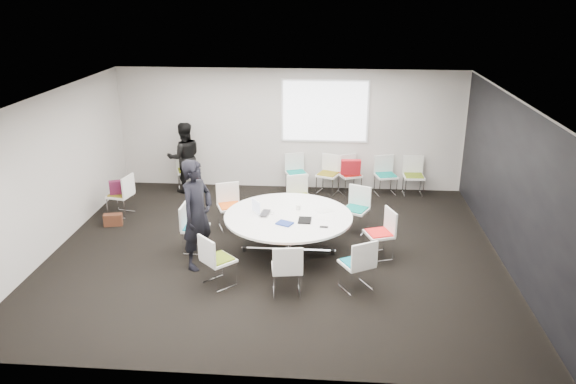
# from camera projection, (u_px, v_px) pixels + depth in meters

# --- Properties ---
(room_shell) EXTENTS (8.08, 7.08, 2.88)m
(room_shell) POSITION_uv_depth(u_px,v_px,m) (280.00, 178.00, 9.71)
(room_shell) COLOR black
(room_shell) RESTS_ON ground
(conference_table) EXTENTS (2.27, 2.27, 0.73)m
(conference_table) POSITION_uv_depth(u_px,v_px,m) (288.00, 225.00, 9.95)
(conference_table) COLOR silver
(conference_table) RESTS_ON ground
(projection_screen) EXTENTS (1.90, 0.03, 1.35)m
(projection_screen) POSITION_uv_depth(u_px,v_px,m) (325.00, 111.00, 12.74)
(projection_screen) COLOR white
(projection_screen) RESTS_ON room_shell
(chair_ring_a) EXTENTS (0.58, 0.58, 0.88)m
(chair_ring_a) POSITION_uv_depth(u_px,v_px,m) (379.00, 243.00, 9.89)
(chair_ring_a) COLOR silver
(chair_ring_a) RESTS_ON ground
(chair_ring_b) EXTENTS (0.61, 0.60, 0.88)m
(chair_ring_b) POSITION_uv_depth(u_px,v_px,m) (355.00, 218.00, 10.95)
(chair_ring_b) COLOR silver
(chair_ring_b) RESTS_ON ground
(chair_ring_c) EXTENTS (0.60, 0.59, 0.88)m
(chair_ring_c) POSITION_uv_depth(u_px,v_px,m) (300.00, 205.00, 11.56)
(chair_ring_c) COLOR silver
(chair_ring_c) RESTS_ON ground
(chair_ring_d) EXTENTS (0.59, 0.59, 0.88)m
(chair_ring_d) POSITION_uv_depth(u_px,v_px,m) (230.00, 214.00, 11.11)
(chair_ring_d) COLOR silver
(chair_ring_d) RESTS_ON ground
(chair_ring_e) EXTENTS (0.45, 0.47, 0.88)m
(chair_ring_e) POSITION_uv_depth(u_px,v_px,m) (195.00, 236.00, 10.13)
(chair_ring_e) COLOR silver
(chair_ring_e) RESTS_ON ground
(chair_ring_f) EXTENTS (0.64, 0.64, 0.88)m
(chair_ring_f) POSITION_uv_depth(u_px,v_px,m) (218.00, 269.00, 8.95)
(chair_ring_f) COLOR silver
(chair_ring_f) RESTS_ON ground
(chair_ring_g) EXTENTS (0.52, 0.51, 0.88)m
(chair_ring_g) POSITION_uv_depth(u_px,v_px,m) (287.00, 278.00, 8.69)
(chair_ring_g) COLOR silver
(chair_ring_g) RESTS_ON ground
(chair_ring_h) EXTENTS (0.62, 0.62, 0.88)m
(chair_ring_h) POSITION_uv_depth(u_px,v_px,m) (357.00, 273.00, 8.83)
(chair_ring_h) COLOR silver
(chair_ring_h) RESTS_ON ground
(chair_back_a) EXTENTS (0.58, 0.57, 0.88)m
(chair_back_a) POSITION_uv_depth(u_px,v_px,m) (296.00, 180.00, 13.05)
(chair_back_a) COLOR silver
(chair_back_a) RESTS_ON ground
(chair_back_b) EXTENTS (0.59, 0.58, 0.88)m
(chair_back_b) POSITION_uv_depth(u_px,v_px,m) (328.00, 181.00, 12.98)
(chair_back_b) COLOR silver
(chair_back_b) RESTS_ON ground
(chair_back_c) EXTENTS (0.60, 0.59, 0.88)m
(chair_back_c) POSITION_uv_depth(u_px,v_px,m) (350.00, 182.00, 12.96)
(chair_back_c) COLOR silver
(chair_back_c) RESTS_ON ground
(chair_back_d) EXTENTS (0.55, 0.54, 0.88)m
(chair_back_d) POSITION_uv_depth(u_px,v_px,m) (385.00, 183.00, 12.90)
(chair_back_d) COLOR silver
(chair_back_d) RESTS_ON ground
(chair_back_e) EXTENTS (0.47, 0.46, 0.88)m
(chair_back_e) POSITION_uv_depth(u_px,v_px,m) (413.00, 183.00, 12.86)
(chair_back_e) COLOR silver
(chair_back_e) RESTS_ON ground
(chair_spare_left) EXTENTS (0.52, 0.53, 0.88)m
(chair_spare_left) POSITION_uv_depth(u_px,v_px,m) (122.00, 203.00, 11.71)
(chair_spare_left) COLOR silver
(chair_spare_left) RESTS_ON ground
(chair_person_back) EXTENTS (0.59, 0.58, 0.88)m
(chair_person_back) POSITION_uv_depth(u_px,v_px,m) (188.00, 178.00, 13.24)
(chair_person_back) COLOR silver
(chair_person_back) RESTS_ON ground
(person_main) EXTENTS (0.70, 0.82, 1.90)m
(person_main) POSITION_uv_depth(u_px,v_px,m) (197.00, 214.00, 9.35)
(person_main) COLOR black
(person_main) RESTS_ON ground
(person_back) EXTENTS (0.97, 0.87, 1.64)m
(person_back) POSITION_uv_depth(u_px,v_px,m) (185.00, 157.00, 12.90)
(person_back) COLOR black
(person_back) RESTS_ON ground
(laptop) EXTENTS (0.27, 0.37, 0.03)m
(laptop) POSITION_uv_depth(u_px,v_px,m) (268.00, 214.00, 9.92)
(laptop) COLOR #333338
(laptop) RESTS_ON conference_table
(laptop_lid) EXTENTS (0.18, 0.26, 0.22)m
(laptop_lid) POSITION_uv_depth(u_px,v_px,m) (256.00, 206.00, 9.93)
(laptop_lid) COLOR silver
(laptop_lid) RESTS_ON conference_table
(notebook_black) EXTENTS (0.23, 0.31, 0.02)m
(notebook_black) POSITION_uv_depth(u_px,v_px,m) (305.00, 220.00, 9.65)
(notebook_black) COLOR black
(notebook_black) RESTS_ON conference_table
(tablet_folio) EXTENTS (0.32, 0.29, 0.03)m
(tablet_folio) POSITION_uv_depth(u_px,v_px,m) (285.00, 223.00, 9.52)
(tablet_folio) COLOR navy
(tablet_folio) RESTS_ON conference_table
(papers_right) EXTENTS (0.37, 0.34, 0.00)m
(papers_right) POSITION_uv_depth(u_px,v_px,m) (325.00, 210.00, 10.09)
(papers_right) COLOR silver
(papers_right) RESTS_ON conference_table
(papers_front) EXTENTS (0.35, 0.29, 0.00)m
(papers_front) POSITION_uv_depth(u_px,v_px,m) (324.00, 218.00, 9.78)
(papers_front) COLOR white
(papers_front) RESTS_ON conference_table
(cup) EXTENTS (0.08, 0.08, 0.09)m
(cup) POSITION_uv_depth(u_px,v_px,m) (298.00, 207.00, 10.12)
(cup) COLOR white
(cup) RESTS_ON conference_table
(phone) EXTENTS (0.14, 0.08, 0.01)m
(phone) POSITION_uv_depth(u_px,v_px,m) (324.00, 227.00, 9.39)
(phone) COLOR black
(phone) RESTS_ON conference_table
(maroon_bag) EXTENTS (0.42, 0.28, 0.28)m
(maroon_bag) POSITION_uv_depth(u_px,v_px,m) (119.00, 187.00, 11.60)
(maroon_bag) COLOR #531632
(maroon_bag) RESTS_ON chair_spare_left
(brown_bag) EXTENTS (0.39, 0.24, 0.24)m
(brown_bag) POSITION_uv_depth(u_px,v_px,m) (113.00, 220.00, 11.25)
(brown_bag) COLOR #4C2718
(brown_bag) RESTS_ON ground
(red_jacket) EXTENTS (0.45, 0.20, 0.36)m
(red_jacket) POSITION_uv_depth(u_px,v_px,m) (351.00, 167.00, 12.61)
(red_jacket) COLOR #B2151E
(red_jacket) RESTS_ON chair_back_c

